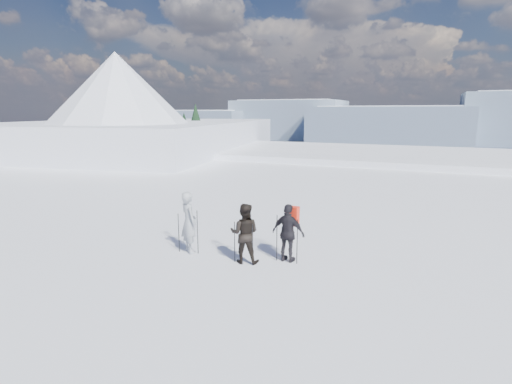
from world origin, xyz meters
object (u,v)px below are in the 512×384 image
Objects in this scene: skier_dark at (245,233)px; skis_loose at (287,234)px; skier_grey at (189,222)px; skier_pack at (288,233)px.

skier_dark is 3.02m from skis_loose.
skier_grey is 1.10× the size of skier_dark.
skier_dark is at bearing -95.01° from skis_loose.
skier_grey is at bearing -16.51° from skier_dark.
skier_pack is (1.10, 0.54, -0.02)m from skier_dark.
skis_loose is (2.13, 2.79, -0.91)m from skier_grey.
skier_dark is 1.02× the size of skis_loose.
skier_dark is 1.22m from skier_pack.
skis_loose is at bearing -63.15° from skier_pack.
skier_pack is (2.97, 0.45, -0.10)m from skier_grey.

